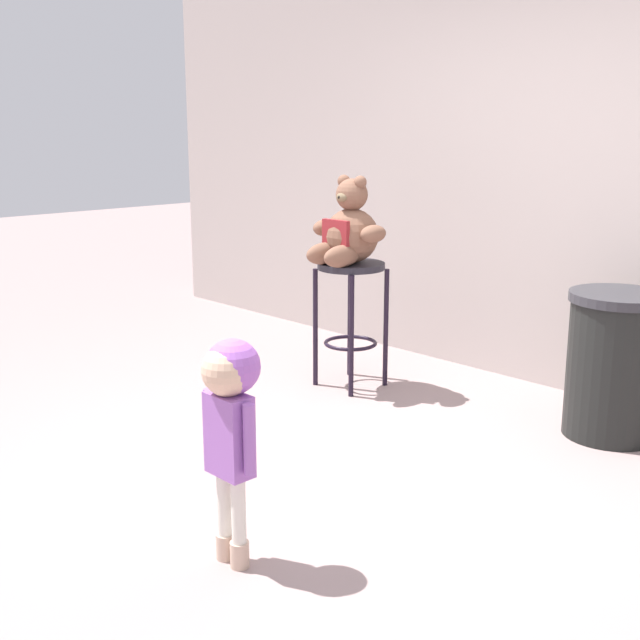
% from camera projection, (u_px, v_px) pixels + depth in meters
% --- Properties ---
extents(ground_plane, '(24.00, 24.00, 0.00)m').
position_uv_depth(ground_plane, '(316.00, 482.00, 3.88)').
color(ground_plane, gray).
extents(building_wall, '(7.84, 0.30, 3.78)m').
position_uv_depth(building_wall, '(580.00, 85.00, 4.94)').
color(building_wall, '#B3A6A0').
rests_on(building_wall, ground_plane).
extents(bar_stool_with_teddy, '(0.43, 0.43, 0.81)m').
position_uv_depth(bar_stool_with_teddy, '(351.00, 297.00, 5.18)').
color(bar_stool_with_teddy, '#24222A').
rests_on(bar_stool_with_teddy, ground_plane).
extents(teddy_bear, '(0.53, 0.48, 0.55)m').
position_uv_depth(teddy_bear, '(348.00, 232.00, 5.06)').
color(teddy_bear, brown).
rests_on(teddy_bear, bar_stool_with_teddy).
extents(child_walking, '(0.29, 0.23, 0.90)m').
position_uv_depth(child_walking, '(230.00, 404.00, 3.02)').
color(child_walking, '#C5A590').
rests_on(child_walking, ground_plane).
extents(trash_bin, '(0.53, 0.53, 0.80)m').
position_uv_depth(trash_bin, '(614.00, 365.00, 4.37)').
color(trash_bin, black).
rests_on(trash_bin, ground_plane).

